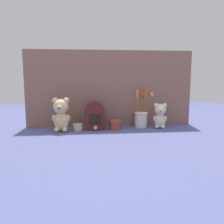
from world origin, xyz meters
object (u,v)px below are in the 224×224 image
vintage_radio (95,116)px  decorative_tin_tall (78,127)px  teddy_bear_medium (160,115)px  flower_vase (141,116)px  decorative_tin_short (115,125)px  teddy_bear_large (61,114)px

vintage_radio → decorative_tin_tall: (-0.15, -0.03, -0.09)m
teddy_bear_medium → flower_vase: size_ratio=0.64×
teddy_bear_medium → vintage_radio: 0.57m
teddy_bear_medium → decorative_tin_short: size_ratio=2.02×
teddy_bear_large → flower_vase: 0.70m
teddy_bear_medium → flower_vase: (-0.15, 0.07, -0.02)m
teddy_bear_large → decorative_tin_tall: 0.18m
teddy_bear_large → decorative_tin_tall: bearing=7.2°
teddy_bear_medium → decorative_tin_short: teddy_bear_medium is taller
teddy_bear_large → teddy_bear_medium: (0.85, 0.03, -0.03)m
teddy_bear_medium → teddy_bear_large: bearing=-177.9°
teddy_bear_large → decorative_tin_short: (0.45, 0.03, -0.11)m
flower_vase → teddy_bear_large: bearing=-172.0°
flower_vase → decorative_tin_short: size_ratio=3.14×
teddy_bear_medium → vintage_radio: vintage_radio is taller
flower_vase → decorative_tin_tall: bearing=-171.8°
vintage_radio → decorative_tin_short: (0.17, -0.01, -0.08)m
teddy_bear_medium → decorative_tin_short: 0.40m
teddy_bear_large → flower_vase: flower_vase is taller
teddy_bear_large → decorative_tin_short: teddy_bear_large is taller
teddy_bear_large → teddy_bear_medium: size_ratio=1.27×
flower_vase → decorative_tin_short: bearing=-164.5°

